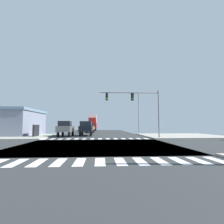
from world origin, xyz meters
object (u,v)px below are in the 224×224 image
(traffic_signal_mast, at_px, (136,102))
(box_truck_middle_1, at_px, (93,122))
(street_lamp, at_px, (137,109))
(sedan_nearside_1, at_px, (91,127))
(pickup_outer_3, at_px, (66,128))
(pickup_trailing_2, at_px, (86,128))
(sedan_farside_2, at_px, (90,128))

(traffic_signal_mast, xyz_separation_m, box_truck_middle_1, (-6.96, 32.00, -2.27))
(street_lamp, distance_m, box_truck_middle_1, 22.07)
(sedan_nearside_1, distance_m, pickup_outer_3, 20.36)
(pickup_trailing_2, bearing_deg, sedan_farside_2, -90.00)
(sedan_farside_2, bearing_deg, street_lamp, 151.78)
(traffic_signal_mast, relative_size, pickup_trailing_2, 1.57)
(traffic_signal_mast, xyz_separation_m, pickup_trailing_2, (-6.96, 6.06, -3.54))
(street_lamp, xyz_separation_m, pickup_trailing_2, (-9.75, -6.27, -3.57))
(traffic_signal_mast, distance_m, street_lamp, 12.65)
(sedan_farside_2, distance_m, box_truck_middle_1, 14.50)
(pickup_outer_3, bearing_deg, sedan_farside_2, -103.02)
(traffic_signal_mast, bearing_deg, pickup_trailing_2, 138.93)
(sedan_nearside_1, relative_size, box_truck_middle_1, 0.60)
(pickup_trailing_2, distance_m, box_truck_middle_1, 25.97)
(street_lamp, relative_size, pickup_trailing_2, 1.60)
(street_lamp, xyz_separation_m, pickup_outer_3, (-12.75, -7.74, -3.57))
(traffic_signal_mast, xyz_separation_m, sedan_farside_2, (-6.96, 17.57, -3.72))
(traffic_signal_mast, height_order, pickup_outer_3, traffic_signal_mast)
(traffic_signal_mast, bearing_deg, street_lamp, 77.25)
(sedan_nearside_1, xyz_separation_m, box_truck_middle_1, (-0.00, 7.27, 1.45))
(street_lamp, height_order, sedan_farside_2, street_lamp)
(pickup_trailing_2, distance_m, pickup_outer_3, 3.34)
(pickup_outer_3, bearing_deg, traffic_signal_mast, 155.22)
(sedan_farside_2, relative_size, pickup_trailing_2, 0.84)
(sedan_farside_2, bearing_deg, traffic_signal_mast, 111.61)
(traffic_signal_mast, height_order, pickup_trailing_2, traffic_signal_mast)
(pickup_trailing_2, bearing_deg, box_truck_middle_1, -90.00)
(street_lamp, height_order, box_truck_middle_1, street_lamp)
(traffic_signal_mast, bearing_deg, box_truck_middle_1, 102.27)
(box_truck_middle_1, distance_m, pickup_outer_3, 27.59)
(sedan_farside_2, distance_m, pickup_outer_3, 13.32)
(sedan_nearside_1, height_order, box_truck_middle_1, box_truck_middle_1)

